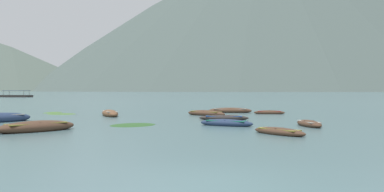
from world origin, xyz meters
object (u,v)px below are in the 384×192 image
rowboat_6 (309,124)px  rowboat_9 (269,112)px  rowboat_7 (0,118)px  rowboat_1 (110,113)px  rowboat_8 (37,127)px  rowboat_2 (224,118)px  rowboat_3 (230,111)px  rowboat_4 (279,132)px  ferry_0 (16,96)px  rowboat_5 (206,113)px  rowboat_10 (226,123)px

rowboat_6 → rowboat_9: rowboat_6 is taller
rowboat_7 → rowboat_9: rowboat_7 is taller
rowboat_1 → rowboat_9: 15.54m
rowboat_8 → rowboat_9: size_ratio=1.40×
rowboat_2 → rowboat_3: 9.97m
rowboat_4 → rowboat_8: (-13.63, 1.08, 0.09)m
rowboat_8 → ferry_0: bearing=117.7°
rowboat_2 → rowboat_5: 5.34m
rowboat_5 → rowboat_7: rowboat_7 is taller
rowboat_3 → ferry_0: (-69.09, 89.35, 0.24)m
rowboat_1 → rowboat_4: (12.77, -14.15, -0.07)m
rowboat_2 → rowboat_6: rowboat_6 is taller
rowboat_2 → rowboat_3: bearing=83.6°
rowboat_3 → rowboat_8: (-12.25, -18.83, 0.03)m
rowboat_4 → rowboat_8: bearing=175.5°
rowboat_4 → ferry_0: bearing=122.8°
rowboat_6 → rowboat_9: 12.92m
rowboat_2 → rowboat_4: (2.49, -10.01, -0.00)m
rowboat_2 → ferry_0: bearing=124.4°
rowboat_2 → rowboat_9: (4.86, 7.63, -0.01)m
rowboat_8 → rowboat_7: bearing=132.5°
rowboat_1 → rowboat_2: size_ratio=1.14×
rowboat_4 → rowboat_6: (2.84, 4.73, 0.01)m
rowboat_1 → rowboat_2: rowboat_1 is taller
rowboat_6 → rowboat_10: 5.40m
ferry_0 → rowboat_10: bearing=-57.0°
rowboat_8 → rowboat_6: bearing=12.5°
rowboat_10 → rowboat_9: bearing=68.9°
rowboat_8 → rowboat_9: bearing=46.0°
rowboat_4 → rowboat_9: rowboat_4 is taller
rowboat_3 → rowboat_9: rowboat_3 is taller
rowboat_4 → rowboat_10: bearing=117.7°
rowboat_3 → rowboat_4: (1.38, -19.91, -0.06)m
rowboat_2 → rowboat_5: (-1.44, 5.14, 0.04)m
rowboat_1 → rowboat_5: size_ratio=1.10×
rowboat_1 → rowboat_9: size_ratio=1.46×
ferry_0 → rowboat_1: bearing=-58.8°
rowboat_4 → rowboat_7: (-19.25, 7.21, 0.12)m
rowboat_1 → rowboat_6: size_ratio=1.41×
rowboat_2 → rowboat_6: size_ratio=1.24×
rowboat_5 → rowboat_8: rowboat_8 is taller
rowboat_5 → rowboat_10: 10.38m
rowboat_1 → rowboat_3: size_ratio=0.98×
rowboat_5 → rowboat_1: bearing=-173.6°
rowboat_9 → rowboat_3: bearing=148.8°
rowboat_6 → rowboat_1: bearing=148.9°
rowboat_7 → ferry_0: 114.19m
rowboat_2 → rowboat_8: 14.28m
rowboat_1 → ferry_0: 111.25m
rowboat_6 → rowboat_7: rowboat_7 is taller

